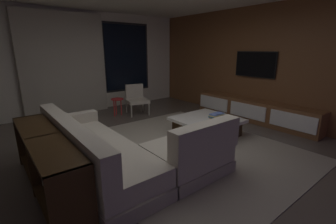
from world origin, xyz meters
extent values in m
plane|color=#564C44|center=(0.00, 0.00, 0.00)|extent=(9.20, 9.20, 0.00)
cube|color=silver|center=(0.00, 3.66, 1.35)|extent=(6.60, 0.12, 2.70)
cube|color=black|center=(1.30, 3.60, 1.45)|extent=(1.52, 0.02, 2.02)
cube|color=black|center=(1.30, 3.58, 1.45)|extent=(1.40, 0.03, 1.90)
cube|color=#BCB5A3|center=(-0.55, 3.48, 1.30)|extent=(2.10, 0.12, 2.60)
cube|color=brown|center=(3.06, 0.00, 1.35)|extent=(0.12, 7.80, 2.70)
cube|color=gray|center=(0.35, -0.10, 0.01)|extent=(3.20, 3.80, 0.01)
cube|color=#A49C8C|center=(-1.14, 0.10, 0.09)|extent=(0.90, 2.50, 0.18)
cube|color=beige|center=(-1.14, 0.10, 0.30)|extent=(0.86, 2.42, 0.24)
cube|color=beige|center=(-1.49, 0.10, 0.62)|extent=(0.20, 2.50, 0.40)
cube|color=beige|center=(-1.14, 1.25, 0.51)|extent=(0.90, 0.20, 0.18)
cube|color=#A49C8C|center=(-0.16, -0.70, 0.09)|extent=(1.10, 0.90, 0.18)
cube|color=beige|center=(-0.16, -0.70, 0.30)|extent=(1.07, 0.86, 0.24)
cube|color=beige|center=(-0.16, -1.05, 0.62)|extent=(1.10, 0.20, 0.40)
cube|color=beige|center=(-1.37, 0.65, 0.58)|extent=(0.10, 0.36, 0.36)
cube|color=#B2A893|center=(-1.37, -0.20, 0.58)|extent=(0.10, 0.36, 0.36)
cube|color=#362310|center=(1.16, 0.12, 0.15)|extent=(1.00, 1.00, 0.30)
cube|color=white|center=(1.16, 0.12, 0.33)|extent=(1.16, 1.16, 0.06)
cube|color=#C68245|center=(1.29, -0.02, 0.37)|extent=(0.21, 0.19, 0.02)
cube|color=#336484|center=(1.31, 0.01, 0.40)|extent=(0.30, 0.17, 0.03)
cube|color=#D2C871|center=(1.29, -0.01, 0.43)|extent=(0.25, 0.17, 0.03)
cube|color=#617CCD|center=(1.30, -0.01, 0.46)|extent=(0.30, 0.15, 0.02)
cylinder|color=#B2ADA0|center=(1.07, 2.08, 0.18)|extent=(0.04, 0.04, 0.36)
cylinder|color=#B2ADA0|center=(0.61, 2.19, 0.18)|extent=(0.04, 0.04, 0.36)
cylinder|color=#B2ADA0|center=(1.19, 2.56, 0.18)|extent=(0.04, 0.04, 0.36)
cylinder|color=#B2ADA0|center=(0.73, 2.68, 0.18)|extent=(0.04, 0.04, 0.36)
cube|color=beige|center=(0.90, 2.38, 0.36)|extent=(0.66, 0.67, 0.08)
cube|color=beige|center=(0.96, 2.61, 0.59)|extent=(0.49, 0.19, 0.38)
cylinder|color=red|center=(0.30, 2.55, 0.23)|extent=(0.03, 0.03, 0.46)
cylinder|color=red|center=(0.50, 2.55, 0.23)|extent=(0.03, 0.03, 0.46)
cylinder|color=red|center=(0.40, 2.65, 0.23)|extent=(0.03, 0.03, 0.46)
cylinder|color=red|center=(0.40, 2.55, 0.45)|extent=(0.32, 0.32, 0.02)
cube|color=brown|center=(2.78, 0.10, 0.26)|extent=(0.44, 3.10, 0.52)
cube|color=white|center=(2.55, -0.94, 0.29)|extent=(0.02, 0.93, 0.33)
cube|color=white|center=(2.55, 0.10, 0.29)|extent=(0.02, 0.93, 0.33)
cube|color=white|center=(2.55, 1.15, 0.29)|extent=(0.02, 0.93, 0.33)
cube|color=black|center=(2.74, -0.75, 0.12)|extent=(0.33, 0.68, 0.19)
cube|color=#5BD063|center=(2.74, -1.01, 0.11)|extent=(0.03, 0.04, 0.16)
cube|color=#6774BB|center=(2.74, -0.88, 0.12)|extent=(0.03, 0.04, 0.19)
cube|color=gray|center=(2.74, -0.75, 0.11)|extent=(0.03, 0.04, 0.18)
cube|color=#9254C4|center=(2.74, -0.62, 0.10)|extent=(0.03, 0.04, 0.15)
cube|color=tan|center=(2.74, -0.49, 0.11)|extent=(0.03, 0.04, 0.17)
cube|color=black|center=(2.95, 0.25, 1.35)|extent=(0.04, 1.05, 0.61)
cube|color=black|center=(2.95, 0.25, 1.35)|extent=(0.05, 1.01, 0.57)
cube|color=#362310|center=(-1.81, 0.00, 0.72)|extent=(0.40, 2.10, 0.04)
cube|color=#362310|center=(-1.81, 0.00, 0.14)|extent=(0.38, 2.04, 0.03)
cube|color=#362310|center=(-1.81, -1.03, 0.37)|extent=(0.40, 0.04, 0.74)
cube|color=#362310|center=(-1.81, 1.03, 0.37)|extent=(0.40, 0.04, 0.74)
cube|color=#362310|center=(-1.81, 0.00, 0.37)|extent=(0.38, 0.03, 0.74)
cube|color=silver|center=(-1.80, -0.86, 0.29)|extent=(0.18, 0.04, 0.26)
cube|color=silver|center=(-1.81, -0.71, 0.28)|extent=(0.18, 0.04, 0.24)
cube|color=white|center=(-1.81, -0.55, 0.27)|extent=(0.18, 0.04, 0.23)
cube|color=silver|center=(-1.82, -0.39, 0.27)|extent=(0.18, 0.04, 0.23)
cube|color=silver|center=(-1.80, -0.23, 0.28)|extent=(0.18, 0.04, 0.26)
cube|color=silver|center=(-1.81, -0.08, 0.28)|extent=(0.18, 0.04, 0.25)
cube|color=silver|center=(-1.80, 0.08, 0.29)|extent=(0.18, 0.04, 0.27)
cube|color=silver|center=(-1.82, 0.24, 0.29)|extent=(0.18, 0.04, 0.27)
cube|color=white|center=(-1.81, 0.40, 0.29)|extent=(0.18, 0.04, 0.26)
cube|color=silver|center=(-1.80, 0.55, 0.29)|extent=(0.18, 0.04, 0.27)
cube|color=white|center=(-1.80, 0.71, 0.28)|extent=(0.18, 0.04, 0.25)
cube|color=white|center=(-1.81, 0.87, 0.27)|extent=(0.18, 0.04, 0.22)
camera|label=1|loc=(-2.24, -2.89, 1.72)|focal=24.78mm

